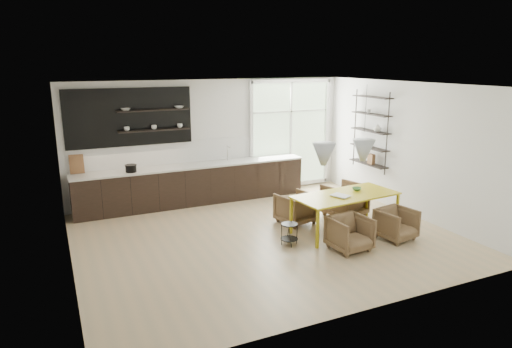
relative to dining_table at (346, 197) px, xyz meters
name	(u,v)px	position (x,y,z in m)	size (l,w,h in m)	color
room	(268,151)	(-0.99, 1.48, 0.75)	(7.02, 6.01, 2.91)	tan
kitchen_run	(190,179)	(-2.27, 3.07, -0.12)	(5.54, 0.69, 2.75)	black
right_shelving	(371,133)	(1.79, 1.56, 0.94)	(0.26, 1.22, 1.90)	black
dining_table	(346,197)	(0.00, 0.00, 0.00)	(2.18, 1.13, 0.77)	gold
armchair_back_left	(296,208)	(-0.65, 0.83, -0.39)	(0.69, 0.71, 0.65)	brown
armchair_back_right	(344,200)	(0.53, 0.77, -0.35)	(0.78, 0.81, 0.73)	brown
armchair_front_left	(350,233)	(-0.46, -0.81, -0.40)	(0.66, 0.68, 0.62)	brown
armchair_front_right	(396,224)	(0.65, -0.76, -0.42)	(0.64, 0.66, 0.60)	brown
wire_stool	(289,231)	(-1.34, -0.15, -0.45)	(0.32, 0.32, 0.41)	black
table_book	(337,197)	(-0.30, -0.13, 0.07)	(0.25, 0.33, 0.03)	white
table_bowl	(357,189)	(0.37, 0.15, 0.08)	(0.18, 0.18, 0.06)	#518D51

